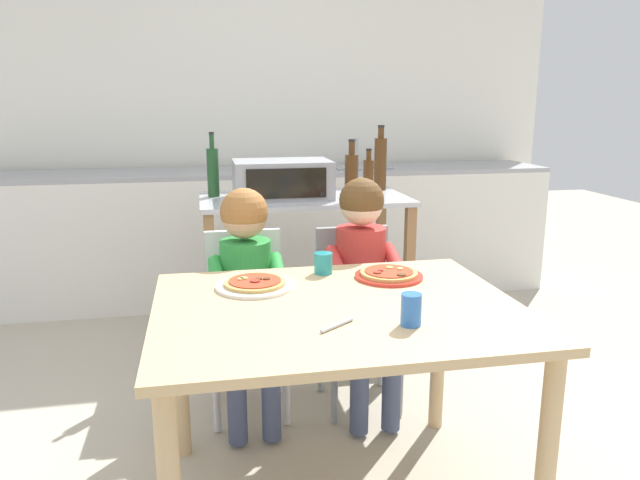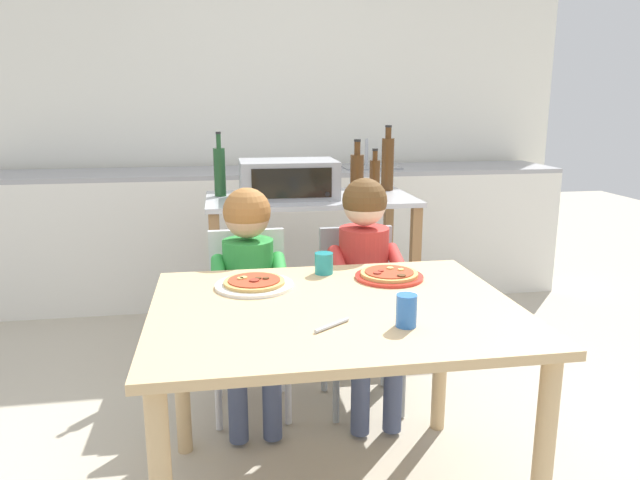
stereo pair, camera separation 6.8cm
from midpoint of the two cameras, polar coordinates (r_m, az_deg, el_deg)
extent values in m
plane|color=#B7AD99|center=(3.27, -3.41, -12.12)|extent=(10.98, 10.98, 0.00)
cube|color=white|center=(4.65, -6.63, 12.57)|extent=(4.57, 0.12, 2.70)
cube|color=silver|center=(4.35, -5.86, 0.48)|extent=(4.11, 0.60, 0.88)
cube|color=#9E9EA3|center=(4.27, -6.00, 6.46)|extent=(4.11, 0.60, 0.03)
cube|color=gray|center=(4.40, 3.44, 6.87)|extent=(0.40, 0.33, 0.02)
cylinder|color=#B7BABF|center=(4.50, 3.07, 8.33)|extent=(0.02, 0.02, 0.20)
cube|color=#B7BABF|center=(3.25, -2.11, 3.92)|extent=(1.11, 0.60, 0.02)
cube|color=olive|center=(3.39, -2.03, -5.50)|extent=(1.02, 0.55, 0.02)
cube|color=olive|center=(3.07, -10.86, -5.42)|extent=(0.05, 0.05, 0.86)
cube|color=olive|center=(3.24, 7.79, -4.31)|extent=(0.05, 0.05, 0.86)
cube|color=olive|center=(3.56, -10.96, -2.78)|extent=(0.05, 0.05, 0.86)
cube|color=olive|center=(3.71, 5.20, -1.95)|extent=(0.05, 0.05, 0.86)
cube|color=#999BA0|center=(3.21, -4.17, 5.79)|extent=(0.51, 0.33, 0.20)
cube|color=black|center=(3.04, -3.77, 5.38)|extent=(0.41, 0.01, 0.15)
cylinder|color=black|center=(3.08, -0.45, 4.37)|extent=(0.02, 0.01, 0.02)
cylinder|color=#4C2D14|center=(3.25, 4.02, 5.85)|extent=(0.06, 0.06, 0.20)
cylinder|color=#4C2D14|center=(3.23, 4.05, 8.02)|extent=(0.03, 0.03, 0.05)
cylinder|color=black|center=(3.23, 4.06, 8.57)|extent=(0.03, 0.03, 0.01)
cylinder|color=#4C2D14|center=(3.07, 2.37, 5.87)|extent=(0.07, 0.07, 0.24)
cylinder|color=#4C2D14|center=(3.06, 2.39, 8.72)|extent=(0.03, 0.03, 0.07)
cylinder|color=black|center=(3.06, 2.40, 9.44)|extent=(0.03, 0.03, 0.01)
cylinder|color=#1E4723|center=(3.29, -10.72, 6.31)|extent=(0.06, 0.06, 0.26)
cylinder|color=#1E4723|center=(3.28, -10.84, 9.19)|extent=(0.03, 0.03, 0.07)
cylinder|color=black|center=(3.28, -10.87, 9.94)|extent=(0.03, 0.03, 0.01)
cylinder|color=#4C2D14|center=(3.49, 5.19, 7.18)|extent=(0.07, 0.07, 0.30)
cylinder|color=#4C2D14|center=(3.47, 5.25, 10.12)|extent=(0.03, 0.03, 0.06)
cylinder|color=black|center=(3.47, 5.27, 10.72)|extent=(0.04, 0.04, 0.01)
cube|color=tan|center=(1.99, 0.72, -6.59)|extent=(1.20, 0.95, 0.03)
cylinder|color=tan|center=(1.99, 19.73, -19.30)|extent=(0.06, 0.06, 0.71)
cylinder|color=tan|center=(2.48, -13.95, -12.09)|extent=(0.06, 0.06, 0.71)
cylinder|color=tan|center=(2.64, 10.45, -10.26)|extent=(0.06, 0.06, 0.71)
cube|color=silver|center=(2.70, -7.64, -7.68)|extent=(0.36, 0.36, 0.04)
cube|color=silver|center=(2.79, -7.98, -2.88)|extent=(0.34, 0.03, 0.38)
cylinder|color=silver|center=(2.66, -3.97, -13.06)|extent=(0.03, 0.03, 0.42)
cylinder|color=silver|center=(2.65, -10.60, -13.44)|extent=(0.03, 0.03, 0.42)
cylinder|color=silver|center=(2.94, -4.74, -10.50)|extent=(0.03, 0.03, 0.42)
cylinder|color=silver|center=(2.92, -10.70, -10.82)|extent=(0.03, 0.03, 0.42)
cube|color=gray|center=(2.75, 3.09, -7.17)|extent=(0.36, 0.36, 0.04)
cube|color=gray|center=(2.84, 2.34, -2.48)|extent=(0.34, 0.03, 0.38)
cylinder|color=gray|center=(2.75, 6.93, -12.30)|extent=(0.03, 0.03, 0.42)
cylinder|color=gray|center=(2.67, 0.64, -12.93)|extent=(0.03, 0.03, 0.42)
cylinder|color=gray|center=(3.01, 5.13, -9.91)|extent=(0.03, 0.03, 0.42)
cylinder|color=gray|center=(2.94, -0.58, -10.40)|extent=(0.03, 0.03, 0.42)
cube|color=#424C6B|center=(2.56, -5.88, -7.87)|extent=(0.10, 0.30, 0.10)
cylinder|color=#424C6B|center=(2.54, -5.46, -13.97)|extent=(0.08, 0.08, 0.44)
cube|color=#424C6B|center=(2.55, -9.04, -8.03)|extent=(0.10, 0.30, 0.10)
cylinder|color=#424C6B|center=(2.53, -8.70, -14.16)|extent=(0.08, 0.08, 0.44)
cylinder|color=green|center=(2.54, -4.72, -3.32)|extent=(0.06, 0.26, 0.15)
cylinder|color=green|center=(2.53, -10.60, -3.60)|extent=(0.06, 0.26, 0.15)
cylinder|color=green|center=(2.64, -7.78, -3.53)|extent=(0.22, 0.22, 0.33)
sphere|color=tan|center=(2.57, -7.96, 2.27)|extent=(0.19, 0.19, 0.19)
sphere|color=#9E6633|center=(2.57, -7.98, 2.66)|extent=(0.20, 0.20, 0.20)
cube|color=#424C6B|center=(2.63, 5.35, -7.28)|extent=(0.10, 0.30, 0.10)
cylinder|color=#424C6B|center=(2.61, 6.06, -13.19)|extent=(0.08, 0.08, 0.44)
cube|color=#424C6B|center=(2.60, 2.36, -7.52)|extent=(0.10, 0.30, 0.10)
cylinder|color=#424C6B|center=(2.58, 3.00, -13.52)|extent=(0.08, 0.08, 0.44)
cylinder|color=#BC332D|center=(2.62, 6.46, -2.31)|extent=(0.06, 0.26, 0.15)
cylinder|color=#BC332D|center=(2.55, 0.88, -2.63)|extent=(0.06, 0.26, 0.15)
cylinder|color=#BC332D|center=(2.68, 3.15, -2.67)|extent=(0.22, 0.22, 0.37)
sphere|color=beige|center=(2.62, 3.23, 3.42)|extent=(0.19, 0.19, 0.19)
sphere|color=brown|center=(2.62, 3.23, 3.78)|extent=(0.20, 0.20, 0.20)
cylinder|color=white|center=(2.17, -7.09, -4.35)|extent=(0.28, 0.28, 0.01)
cylinder|color=tan|center=(2.17, -7.10, -4.05)|extent=(0.22, 0.22, 0.01)
cylinder|color=#B23D23|center=(2.17, -7.10, -3.85)|extent=(0.19, 0.19, 0.00)
cylinder|color=#DBC666|center=(2.18, -8.41, -3.70)|extent=(0.02, 0.02, 0.01)
cylinder|color=#563319|center=(2.17, -5.99, -3.68)|extent=(0.02, 0.02, 0.01)
cylinder|color=#DBC666|center=(2.19, -8.13, -3.63)|extent=(0.03, 0.03, 0.01)
cylinder|color=maroon|center=(2.15, -7.08, -3.89)|extent=(0.04, 0.04, 0.01)
cylinder|color=#563319|center=(2.17, -6.71, -3.68)|extent=(0.02, 0.02, 0.01)
cylinder|color=red|center=(2.28, 5.70, -3.45)|extent=(0.26, 0.26, 0.01)
cylinder|color=tan|center=(2.28, 5.71, -3.16)|extent=(0.22, 0.22, 0.01)
cylinder|color=#B23D23|center=(2.28, 5.71, -2.96)|extent=(0.18, 0.18, 0.00)
cylinder|color=#DBC666|center=(2.31, 5.78, -2.62)|extent=(0.03, 0.03, 0.01)
cylinder|color=#DBC666|center=(2.30, 6.79, -2.74)|extent=(0.02, 0.02, 0.01)
cylinder|color=#563319|center=(2.22, 6.89, -3.29)|extent=(0.03, 0.03, 0.01)
cylinder|color=maroon|center=(2.24, 4.60, -3.10)|extent=(0.03, 0.03, 0.01)
cylinder|color=maroon|center=(2.27, 4.92, -2.89)|extent=(0.02, 0.02, 0.01)
cylinder|color=blue|center=(1.81, 7.58, -6.57)|extent=(0.06, 0.06, 0.10)
cylinder|color=teal|center=(2.32, -0.52, -2.23)|extent=(0.07, 0.07, 0.08)
cylinder|color=#B7BABF|center=(1.80, 0.54, -8.09)|extent=(0.12, 0.09, 0.01)
camera|label=1|loc=(0.03, -90.88, -0.21)|focal=33.70mm
camera|label=2|loc=(0.03, 89.12, 0.21)|focal=33.70mm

